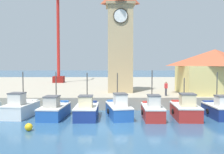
# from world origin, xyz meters

# --- Properties ---
(ground_plane) EXTENTS (300.00, 300.00, 0.00)m
(ground_plane) POSITION_xyz_m (0.00, 0.00, 0.00)
(ground_plane) COLOR #2D567A
(quay_wharf) EXTENTS (120.00, 40.00, 1.37)m
(quay_wharf) POSITION_xyz_m (0.00, 27.32, 0.68)
(quay_wharf) COLOR #A89E89
(quay_wharf) RESTS_ON ground
(fishing_boat_left_inner) EXTENTS (2.66, 4.49, 4.27)m
(fishing_boat_left_inner) POSITION_xyz_m (-7.70, 4.10, 0.82)
(fishing_boat_left_inner) COLOR silver
(fishing_boat_left_inner) RESTS_ON ground
(fishing_boat_mid_left) EXTENTS (2.42, 4.98, 4.27)m
(fishing_boat_mid_left) POSITION_xyz_m (-4.41, 3.72, 0.73)
(fishing_boat_mid_left) COLOR #2356A8
(fishing_boat_mid_left) RESTS_ON ground
(fishing_boat_center) EXTENTS (2.16, 4.56, 4.18)m
(fishing_boat_center) POSITION_xyz_m (-1.34, 3.35, 0.76)
(fishing_boat_center) COLOR navy
(fishing_boat_center) RESTS_ON ground
(fishing_boat_mid_right) EXTENTS (2.59, 5.14, 4.15)m
(fishing_boat_mid_right) POSITION_xyz_m (1.65, 3.78, 0.79)
(fishing_boat_mid_right) COLOR #2356A8
(fishing_boat_mid_right) RESTS_ON ground
(fishing_boat_right_inner) EXTENTS (1.95, 4.43, 4.44)m
(fishing_boat_right_inner) POSITION_xyz_m (4.75, 3.07, 0.78)
(fishing_boat_right_inner) COLOR #AD2823
(fishing_boat_right_inner) RESTS_ON ground
(fishing_boat_right_outer) EXTENTS (2.38, 4.72, 3.71)m
(fishing_boat_right_outer) POSITION_xyz_m (7.81, 3.24, 0.82)
(fishing_boat_right_outer) COLOR #AD2823
(fishing_boat_right_outer) RESTS_ON ground
(fishing_boat_far_right) EXTENTS (2.07, 4.31, 4.26)m
(fishing_boat_far_right) POSITION_xyz_m (11.09, 3.57, 0.76)
(fishing_boat_far_right) COLOR navy
(fishing_boat_far_right) RESTS_ON ground
(clock_tower) EXTENTS (3.61, 3.61, 15.46)m
(clock_tower) POSITION_xyz_m (2.14, 13.05, 8.68)
(clock_tower) COLOR tan
(clock_tower) RESTS_ON quay_wharf
(warehouse_right) EXTENTS (8.58, 6.71, 5.41)m
(warehouse_right) POSITION_xyz_m (13.68, 11.24, 4.14)
(warehouse_right) COLOR #E5D17A
(warehouse_right) RESTS_ON quay_wharf
(port_crane_near) EXTENTS (2.01, 7.97, 20.81)m
(port_crane_near) POSITION_xyz_m (-8.86, 28.98, 9.55)
(port_crane_near) COLOR maroon
(port_crane_near) RESTS_ON quay_wharf
(mooring_buoy) EXTENTS (0.59, 0.59, 0.59)m
(mooring_buoy) POSITION_xyz_m (-5.32, -1.14, 0.30)
(mooring_buoy) COLOR gold
(mooring_buoy) RESTS_ON ground
(dock_worker_near_tower) EXTENTS (0.34, 0.22, 1.62)m
(dock_worker_near_tower) POSITION_xyz_m (7.24, 9.01, 2.21)
(dock_worker_near_tower) COLOR #33333D
(dock_worker_near_tower) RESTS_ON quay_wharf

